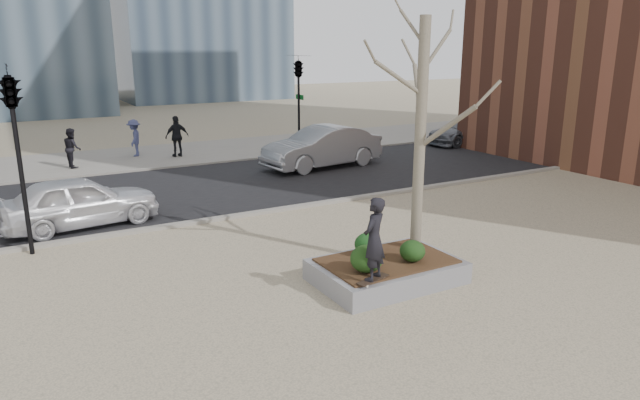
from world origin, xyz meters
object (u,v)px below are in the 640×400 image
skateboard (373,281)px  police_car (79,201)px  planter (386,271)px  skateboarder (374,239)px

skateboard → police_car: 9.13m
planter → police_car: 8.95m
skateboard → police_car: police_car is taller
planter → skateboarder: (-0.90, -0.78, 1.11)m
planter → skateboarder: bearing=-138.9°
planter → skateboard: (-0.90, -0.78, 0.26)m
skateboarder → police_car: bearing=-92.8°
planter → skateboard: bearing=-138.9°
skateboard → skateboarder: bearing=0.0°
planter → skateboard: skateboard is taller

